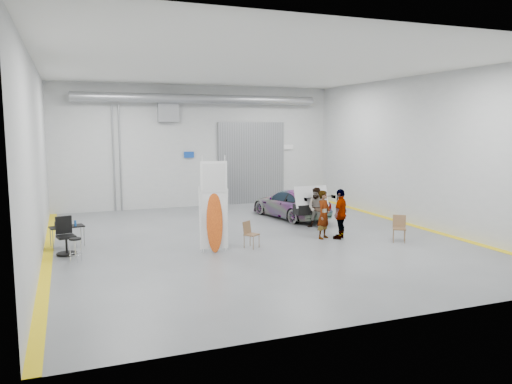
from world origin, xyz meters
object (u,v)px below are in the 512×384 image
object	(u,v)px
shop_stool	(76,250)
sedan_car	(291,204)
person_b	(317,208)
person_c	(340,214)
folding_chair_near	(252,240)
work_table	(65,226)
person_a	(324,215)
folding_chair_far	(399,234)
surfboard_display	(215,213)
office_chair	(66,238)

from	to	relation	value
shop_stool	sedan_car	bearing A→B (deg)	25.51
person_b	person_c	bearing A→B (deg)	-49.32
person_c	folding_chair_near	world-z (taller)	person_c
sedan_car	person_b	distance (m)	2.45
sedan_car	folding_chair_near	distance (m)	5.75
work_table	person_a	bearing A→B (deg)	-13.24
folding_chair_far	shop_stool	size ratio (longest dim) A/B	1.28
sedan_car	surfboard_display	world-z (taller)	surfboard_display
folding_chair_near	work_table	size ratio (longest dim) A/B	0.75
person_a	surfboard_display	world-z (taller)	surfboard_display
person_a	person_c	size ratio (longest dim) A/B	0.96
sedan_car	folding_chair_near	world-z (taller)	sedan_car
person_c	folding_chair_far	xyz separation A→B (m)	(1.64, -1.18, -0.61)
person_b	work_table	size ratio (longest dim) A/B	1.39
person_c	folding_chair_far	size ratio (longest dim) A/B	1.95
folding_chair_far	office_chair	bearing A→B (deg)	-157.66
sedan_car	work_table	distance (m)	9.52
person_a	work_table	world-z (taller)	person_a
person_b	office_chair	world-z (taller)	person_b
person_a	office_chair	xyz separation A→B (m)	(-8.62, 0.89, -0.35)
person_c	work_table	bearing A→B (deg)	-54.62
person_c	office_chair	xyz separation A→B (m)	(-9.16, 1.12, -0.39)
work_table	office_chair	distance (m)	1.16
folding_chair_near	work_table	distance (m)	6.26
surfboard_display	office_chair	xyz separation A→B (m)	(-4.47, 1.38, -0.74)
folding_chair_far	surfboard_display	bearing A→B (deg)	-153.97
person_b	folding_chair_far	xyz separation A→B (m)	(1.54, -3.14, -0.52)
sedan_car	surfboard_display	bearing A→B (deg)	33.44
sedan_car	folding_chair_far	size ratio (longest dim) A/B	4.64
person_a	person_c	bearing A→B (deg)	-56.86
surfboard_display	office_chair	world-z (taller)	surfboard_display
folding_chair_near	folding_chair_far	distance (m)	5.18
sedan_car	office_chair	xyz separation A→B (m)	(-9.25, -3.27, -0.11)
folding_chair_near	office_chair	bearing A→B (deg)	131.15
office_chair	person_c	bearing A→B (deg)	-19.93
sedan_car	person_c	distance (m)	4.41
person_a	surfboard_display	xyz separation A→B (m)	(-4.16, -0.49, 0.38)
sedan_car	surfboard_display	distance (m)	6.70
person_b	surfboard_display	world-z (taller)	surfboard_display
person_a	office_chair	bearing A→B (deg)	140.98
person_a	person_c	world-z (taller)	person_c
person_b	folding_chair_far	bearing A→B (deg)	-20.21
sedan_car	folding_chair_far	bearing A→B (deg)	94.81
surfboard_display	sedan_car	bearing A→B (deg)	52.53
surfboard_display	work_table	world-z (taller)	surfboard_display
person_c	work_table	distance (m)	9.47
folding_chair_far	person_a	bearing A→B (deg)	-178.67
person_b	surfboard_display	xyz separation A→B (m)	(-4.80, -2.21, 0.45)
person_b	shop_stool	world-z (taller)	person_b
shop_stool	work_table	distance (m)	2.21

